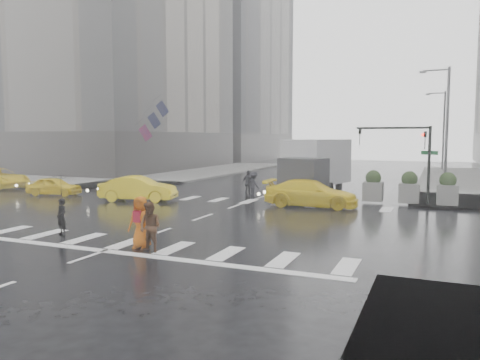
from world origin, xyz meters
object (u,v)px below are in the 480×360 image
at_px(traffic_signal_pole, 410,149).
at_px(pedestrian_orange, 141,222).
at_px(taxi_front, 54,186).
at_px(pedestrian_brown, 150,227).
at_px(taxi_mid, 138,189).
at_px(box_truck, 314,166).

xyz_separation_m(traffic_signal_pole, pedestrian_orange, (-8.09, -14.46, -2.29)).
xyz_separation_m(traffic_signal_pole, taxi_front, (-22.09, -4.26, -2.60)).
distance_m(pedestrian_brown, taxi_front, 18.03).
distance_m(pedestrian_orange, taxi_mid, 12.34).
relative_size(taxi_mid, box_truck, 0.66).
bearing_deg(box_truck, pedestrian_orange, -82.52).
height_order(pedestrian_orange, box_truck, box_truck).
bearing_deg(pedestrian_orange, taxi_front, 137.44).
xyz_separation_m(pedestrian_orange, taxi_mid, (-7.16, 10.04, -0.17)).
xyz_separation_m(taxi_front, taxi_mid, (6.83, -0.16, 0.14)).
bearing_deg(box_truck, taxi_front, -144.24).
bearing_deg(taxi_front, taxi_mid, -103.16).
height_order(traffic_signal_pole, box_truck, traffic_signal_pole).
bearing_deg(pedestrian_brown, traffic_signal_pole, 69.47).
bearing_deg(traffic_signal_pole, taxi_front, -169.09).
xyz_separation_m(pedestrian_brown, box_truck, (1.46, 16.73, 1.13)).
bearing_deg(traffic_signal_pole, pedestrian_brown, -116.76).
relative_size(pedestrian_orange, taxi_mid, 0.40).
height_order(pedestrian_orange, taxi_mid, pedestrian_orange).
distance_m(pedestrian_brown, box_truck, 16.83).
relative_size(pedestrian_brown, box_truck, 0.24).
bearing_deg(box_truck, traffic_signal_pole, -3.00).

